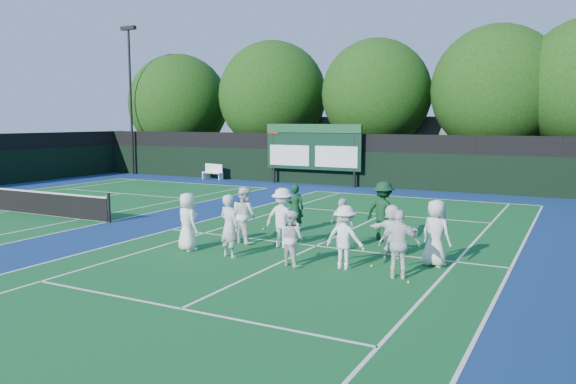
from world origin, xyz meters
The scene contains 32 objects.
ground centered at (0.00, 0.00, 0.00)m, with size 120.00×120.00×0.00m, color #1A380F.
court_apron centered at (-6.00, 1.00, 0.00)m, with size 34.00×32.00×0.01m, color navy.
near_court centered at (0.00, 1.00, 0.01)m, with size 11.05×23.85×0.01m.
left_court centered at (-14.00, 1.00, 0.01)m, with size 11.05×23.85×0.01m.
back_fence centered at (-6.00, 16.00, 1.36)m, with size 34.00×0.08×3.00m.
scoreboard centered at (-7.01, 15.59, 2.19)m, with size 6.00×0.21×3.55m.
clubhouse centered at (-2.00, 24.00, 2.00)m, with size 18.00×6.00×4.00m, color slate.
light_pole_left centered at (-21.00, 15.70, 6.30)m, with size 1.20×0.30×10.12m.
tennis_net centered at (-14.00, 1.00, 0.49)m, with size 11.30×0.10×1.10m.
bench centered at (-13.93, 15.37, 0.53)m, with size 1.62×0.74×0.99m.
tree_a centered at (-19.72, 19.58, 4.77)m, with size 7.31×7.31×8.62m.
tree_b centered at (-11.72, 19.58, 5.23)m, with size 7.30×7.30×9.06m.
tree_c centered at (-4.40, 19.58, 5.21)m, with size 6.72×6.72×8.74m.
tree_d centered at (2.62, 19.58, 5.26)m, with size 7.19×7.19×9.05m.
tennis_ball_0 centered at (-1.81, 1.38, 0.03)m, with size 0.07×0.07×0.07m, color #CACB17.
tennis_ball_1 centered at (2.88, 0.35, 0.03)m, with size 0.07×0.07×0.07m, color #CACB17.
tennis_ball_2 centered at (3.54, -1.53, 0.03)m, with size 0.07×0.07×0.07m, color #CACB17.
tennis_ball_3 centered at (-2.67, 2.45, 0.03)m, with size 0.07×0.07×0.07m, color #CACB17.
tennis_ball_4 centered at (-1.14, 1.12, 0.03)m, with size 0.07×0.07×0.07m, color #CACB17.
tennis_ball_5 centered at (2.30, -0.53, 0.03)m, with size 0.07×0.07×0.07m, color #CACB17.
player_front_0 centered at (-3.07, -1.21, 0.84)m, with size 0.83×0.54×1.69m, color white.
player_front_1 centered at (-1.54, -1.34, 0.88)m, with size 0.64×0.42×1.75m, color silver.
player_front_2 centered at (0.40, -1.35, 0.73)m, with size 0.71×0.55×1.46m, color white.
player_front_3 centered at (1.72, -0.98, 0.82)m, with size 1.05×0.61×1.63m, color white.
player_front_4 centered at (3.21, -1.21, 0.83)m, with size 0.97×0.41×1.66m, color white.
player_back_0 centered at (-2.16, 0.41, 0.87)m, with size 0.85×0.66×1.74m, color white.
player_back_1 centered at (-0.83, 0.44, 0.89)m, with size 1.15×0.66×1.77m, color white.
player_back_2 centered at (0.88, 0.92, 0.76)m, with size 0.89×0.37×1.52m, color white.
player_back_3 centered at (2.44, 0.69, 0.74)m, with size 1.38×0.44×1.49m, color white.
player_back_4 centered at (3.70, 0.36, 0.87)m, with size 0.85×0.55×1.74m, color white.
coach_left centered at (-1.59, 2.73, 0.81)m, with size 0.59×0.39×1.62m, color #0E341A.
coach_right centered at (1.51, 2.73, 0.93)m, with size 1.20×0.69×1.87m, color #0E361B.
Camera 1 is at (6.95, -13.98, 3.75)m, focal length 35.00 mm.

